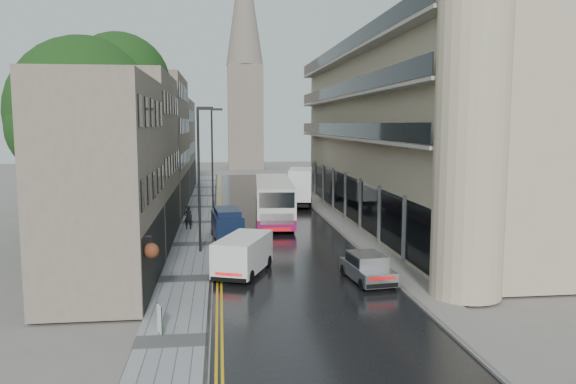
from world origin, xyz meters
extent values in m
plane|color=slate|center=(0.00, 0.00, 0.00)|extent=(200.00, 200.00, 0.00)
cube|color=black|center=(0.00, 27.50, 0.01)|extent=(9.00, 85.00, 0.02)
cube|color=gray|center=(-5.85, 27.50, 0.06)|extent=(2.70, 85.00, 0.12)
cube|color=slate|center=(5.40, 27.50, 0.06)|extent=(1.80, 85.00, 0.12)
imported|color=black|center=(-6.43, 24.46, 1.00)|extent=(0.73, 0.58, 1.75)
camera|label=1|loc=(-4.03, -17.22, 7.91)|focal=35.00mm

